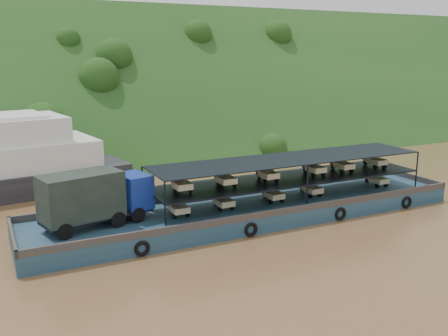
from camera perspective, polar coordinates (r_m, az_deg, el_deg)
name	(u,v)px	position (r m, az deg, el deg)	size (l,w,h in m)	color
ground	(261,210)	(41.83, 4.30, -4.83)	(160.00, 160.00, 0.00)	brown
hillside	(136,143)	(74.22, -9.98, 2.84)	(140.00, 28.00, 28.00)	#163914
cargo_barge	(234,206)	(38.66, 1.11, -4.32)	(35.00, 7.18, 5.04)	#143248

